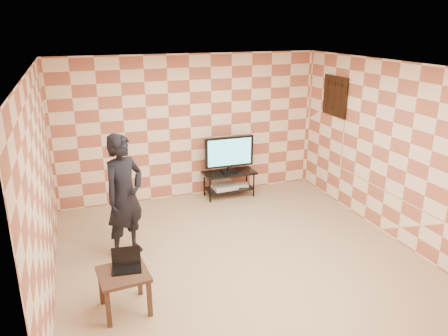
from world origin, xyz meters
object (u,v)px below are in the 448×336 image
Objects in this scene: tv_stand at (229,178)px; person at (124,196)px; side_table at (124,279)px; tv at (229,153)px.

person is (-2.14, -1.59, 0.54)m from tv_stand.
tv_stand is at bearing 51.18° from side_table.
tv is 3.78m from side_table.
tv_stand is 1.05× the size of tv.
tv is (0.00, -0.00, 0.52)m from tv_stand.
tv reaches higher than tv_stand.
person is (-2.14, -1.59, 0.02)m from tv.
tv_stand and side_table have the same top height.
tv_stand is at bearing 90.26° from tv.
side_table is at bearing -134.76° from person.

